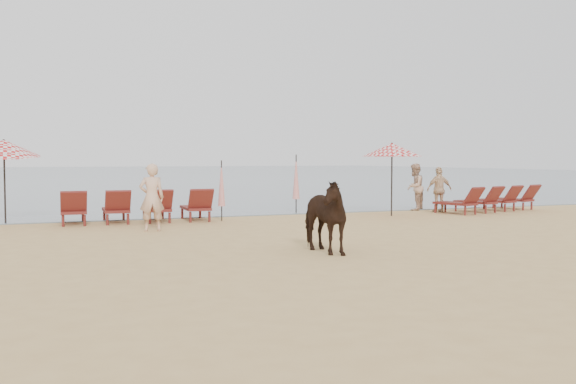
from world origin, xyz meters
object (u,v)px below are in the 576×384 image
Objects in this scene: lounger_cluster_right at (490,199)px; umbrella_closed_left at (222,184)px; umbrella_closed_right at (296,177)px; beachgoer_right_b at (439,190)px; umbrella_open_right at (392,150)px; beachgoer_left at (152,197)px; beachgoer_right_a at (415,187)px; lounger_cluster_left at (137,207)px; cow at (320,216)px; umbrella_open_left_b at (4,148)px.

lounger_cluster_right is 10.45m from umbrella_closed_left.
umbrella_closed_right is 1.27× the size of beachgoer_right_b.
beachgoer_right_b is at bearing 146.78° from lounger_cluster_right.
umbrella_closed_right is (-2.70, 2.23, -0.99)m from umbrella_open_right.
beachgoer_left reaches higher than beachgoer_right_a.
beachgoer_left is (0.03, -2.44, 0.44)m from lounger_cluster_left.
umbrella_closed_left is 1.04× the size of beachgoer_left.
beachgoer_right_a reaches higher than cow.
beachgoer_left is (-8.63, -1.61, -1.38)m from umbrella_open_right.
umbrella_closed_right reaches higher than beachgoer_left.
beachgoer_right_a is (8.15, 1.30, -0.29)m from umbrella_closed_left.
umbrella_closed_right reaches higher than umbrella_closed_left.
umbrella_open_right is 3.64m from umbrella_closed_right.
umbrella_open_right is (12.49, -2.12, -0.02)m from umbrella_open_left_b.
beachgoer_right_a is at bearing -3.65° from umbrella_open_left_b.
umbrella_closed_right is (3.33, 1.73, 0.12)m from umbrella_closed_left.
lounger_cluster_left is at bearing 161.55° from lounger_cluster_right.
beachgoer_left reaches higher than beachgoer_right_b.
umbrella_closed_left is at bearing 84.82° from cow.
umbrella_closed_left reaches higher than cow.
umbrella_open_left_b is 1.48× the size of beachgoer_right_a.
beachgoer_left is at bearing -87.04° from lounger_cluster_left.
umbrella_open_right is at bearing 3.17° from beachgoer_right_a.
beachgoer_left is (3.85, -3.73, -1.40)m from umbrella_open_left_b.
cow is 12.06m from beachgoer_right_a.
lounger_cluster_left is 2.53× the size of beachgoer_right_a.
lounger_cluster_left is at bearing -83.68° from beachgoer_left.
lounger_cluster_right is 2.53× the size of beachgoer_right_a.
umbrella_open_left_b is at bearing -38.41° from beachgoer_right_a.
umbrella_open_left_b is at bearing 163.53° from lounger_cluster_left.
lounger_cluster_left is at bearing 6.61° from beachgoer_right_b.
umbrella_closed_right is at bearing -141.52° from beachgoer_left.
beachgoer_right_a is (4.82, -0.43, -0.42)m from umbrella_closed_right.
lounger_cluster_right is at bearing 29.49° from cow.
beachgoer_right_a is at bearing 128.09° from lounger_cluster_right.
lounger_cluster_right is at bearing 21.57° from umbrella_open_right.
beachgoer_left is at bearing -147.08° from umbrella_closed_right.
umbrella_open_right is at bearing -39.58° from umbrella_closed_right.
cow is (-3.32, -9.32, -0.54)m from umbrella_closed_right.
beachgoer_left is 1.11× the size of beachgoer_right_b.
umbrella_closed_left is 8.54m from beachgoer_right_b.
umbrella_closed_left is at bearing -164.74° from umbrella_open_right.
umbrella_open_left_b is 9.84m from umbrella_closed_right.
beachgoer_right_a is at bearing -156.84° from beachgoer_left.
umbrella_closed_right is at bearing 160.42° from umbrella_open_right.
cow is (0.01, -7.59, -0.42)m from umbrella_closed_left.
umbrella_closed_right is at bearing 65.17° from cow.
umbrella_closed_right is at bearing 148.08° from lounger_cluster_right.
cow is (-10.41, -7.21, 0.32)m from lounger_cluster_right.
umbrella_open_left_b is (-16.87, 2.00, 1.87)m from lounger_cluster_right.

